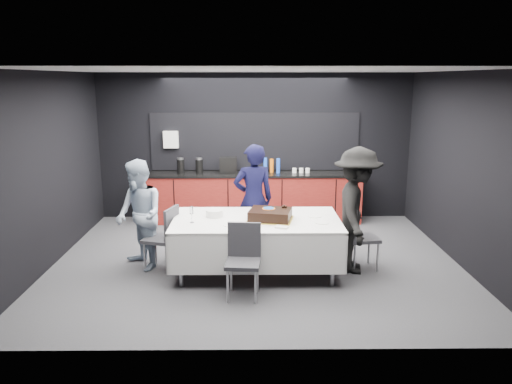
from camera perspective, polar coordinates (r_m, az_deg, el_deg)
ground at (r=7.58m, az=0.01°, el=-7.93°), size 6.00×6.00×0.00m
room_shell at (r=7.13m, az=0.01°, el=6.16°), size 6.04×5.04×2.82m
kitchenette at (r=9.55m, az=-0.23°, el=-0.14°), size 4.10×0.64×2.05m
party_table at (r=6.99m, az=0.04°, el=-4.18°), size 2.32×1.32×0.78m
cake_assembly at (r=6.88m, az=1.64°, el=-2.63°), size 0.69×0.60×0.18m
plate_stack at (r=7.08m, az=-4.76°, el=-2.42°), size 0.25×0.25×0.10m
loose_plate_near at (r=6.67m, az=-2.94°, el=-3.77°), size 0.20×0.20×0.01m
loose_plate_right_a at (r=7.12m, az=6.71°, el=-2.76°), size 0.19×0.19×0.01m
loose_plate_right_b at (r=6.82m, az=7.56°, el=-3.49°), size 0.19×0.19×0.01m
loose_plate_far at (r=7.35m, az=1.15°, el=-2.18°), size 0.22×0.22×0.01m
fork_pile at (r=6.53m, az=2.95°, el=-4.05°), size 0.19×0.15×0.03m
champagne_flute at (r=6.79m, az=-7.38°, el=-2.20°), size 0.06×0.06×0.22m
chair_left at (r=7.22m, az=-10.34°, el=-4.73°), size 0.52×0.52×0.92m
chair_right at (r=7.30m, az=11.53°, el=-4.59°), size 0.47×0.47×0.92m
chair_near at (r=6.29m, az=-1.44°, el=-7.19°), size 0.46×0.46×0.92m
person_center at (r=7.72m, az=-0.30°, el=-0.85°), size 0.71×0.55×1.72m
person_left at (r=7.29m, az=-13.20°, el=-2.59°), size 0.94×0.97×1.58m
person_right at (r=7.12m, az=11.44°, el=-2.07°), size 0.86×1.25×1.78m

